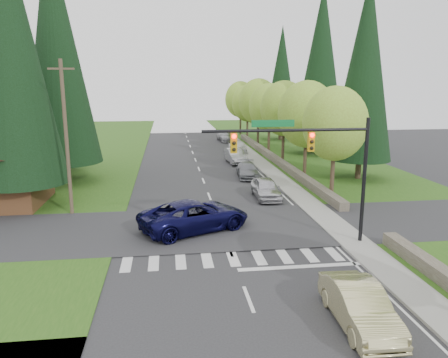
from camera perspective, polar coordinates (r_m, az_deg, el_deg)
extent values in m
plane|color=#28282B|center=(19.17, 2.66, -14.01)|extent=(120.00, 120.00, 0.00)
cube|color=#295316|center=(41.12, 15.77, 0.02)|extent=(14.00, 110.00, 0.06)
cube|color=#295316|center=(39.14, -21.91, -1.03)|extent=(14.00, 110.00, 0.06)
cube|color=#28282B|center=(26.49, -0.36, -6.36)|extent=(120.00, 8.00, 0.10)
cube|color=gray|center=(41.03, 6.82, 0.43)|extent=(1.80, 80.00, 0.13)
cube|color=gray|center=(40.83, 5.66, 0.40)|extent=(0.20, 80.00, 0.13)
cube|color=#4C4438|center=(49.01, 6.48, 2.74)|extent=(0.70, 40.00, 0.70)
cylinder|color=black|center=(24.27, 17.81, -0.38)|extent=(0.20, 0.20, 6.80)
cylinder|color=black|center=(22.33, 8.19, 6.31)|extent=(8.60, 0.16, 0.16)
cube|color=#0C662D|center=(22.17, 6.42, 7.23)|extent=(2.20, 0.04, 0.35)
cube|color=#BF8C0C|center=(22.78, 11.30, 4.80)|extent=(0.32, 0.24, 1.00)
sphere|color=#FF0C05|center=(22.61, 11.45, 5.63)|extent=(0.22, 0.22, 0.22)
cube|color=#BF8C0C|center=(21.84, 1.27, 4.72)|extent=(0.32, 0.24, 1.00)
sphere|color=#FF0C05|center=(21.65, 1.33, 5.58)|extent=(0.22, 0.22, 0.22)
cylinder|color=#473828|center=(29.81, -19.89, 4.89)|extent=(0.24, 0.24, 10.00)
cube|color=#473828|center=(29.61, -20.53, 13.35)|extent=(1.60, 0.10, 0.12)
cylinder|color=#38281C|center=(33.80, 14.02, 1.57)|extent=(0.32, 0.32, 4.76)
ellipsoid|color=olive|center=(33.36, 14.31, 7.03)|extent=(4.80, 4.80, 5.52)
cylinder|color=#38281C|center=(40.32, 10.57, 3.56)|extent=(0.32, 0.32, 4.93)
ellipsoid|color=olive|center=(39.95, 10.76, 8.30)|extent=(5.20, 5.20, 5.98)
cylinder|color=#38281C|center=(46.90, 7.73, 4.95)|extent=(0.32, 0.32, 5.04)
ellipsoid|color=olive|center=(46.58, 7.85, 9.12)|extent=(5.00, 5.00, 5.75)
cylinder|color=#38281C|center=(53.67, 5.89, 5.81)|extent=(0.32, 0.32, 4.82)
ellipsoid|color=olive|center=(53.40, 5.97, 9.30)|extent=(5.00, 5.00, 5.75)
cylinder|color=#38281C|center=(60.47, 4.47, 6.74)|extent=(0.32, 0.32, 5.15)
ellipsoid|color=olive|center=(60.22, 4.52, 10.05)|extent=(5.40, 5.40, 6.21)
cylinder|color=#38281C|center=(67.29, 3.07, 7.14)|extent=(0.32, 0.32, 4.70)
ellipsoid|color=olive|center=(67.07, 3.10, 9.86)|extent=(4.80, 4.80, 5.52)
cylinder|color=#38281C|center=(74.16, 2.16, 7.75)|extent=(0.32, 0.32, 4.98)
ellipsoid|color=olive|center=(73.96, 2.18, 10.36)|extent=(5.20, 5.20, 5.98)
cylinder|color=#38281C|center=(33.31, -24.55, -1.78)|extent=(0.50, 0.50, 2.00)
cone|color=black|center=(32.53, -26.14, 15.21)|extent=(6.12, 6.12, 18.00)
cylinder|color=#38281C|center=(37.96, -27.15, -0.40)|extent=(0.50, 0.50, 2.00)
cylinder|color=#38281C|center=(40.61, -19.98, 0.98)|extent=(0.50, 0.50, 2.00)
cone|color=black|center=(40.00, -21.10, 15.60)|extent=(6.46, 6.46, 19.00)
cylinder|color=#38281C|center=(46.81, -20.82, 2.35)|extent=(0.50, 0.50, 2.00)
cone|color=black|center=(46.24, -21.73, 13.77)|extent=(5.78, 5.78, 17.00)
cylinder|color=#38281C|center=(41.34, 17.13, 1.38)|extent=(0.50, 0.50, 2.00)
cone|color=black|center=(40.67, 17.94, 13.63)|extent=(5.44, 5.44, 16.00)
cylinder|color=#38281C|center=(54.52, 12.06, 4.21)|extent=(0.50, 0.50, 2.00)
cone|color=black|center=(54.05, 12.54, 14.55)|extent=(6.12, 6.12, 18.00)
cylinder|color=#38281C|center=(67.52, 7.33, 5.92)|extent=(0.50, 0.50, 2.00)
cone|color=black|center=(67.10, 7.53, 12.98)|extent=(5.10, 5.10, 15.00)
imported|color=beige|center=(16.92, 17.26, -15.51)|extent=(1.73, 4.65, 1.52)
imported|color=#0B0B37|center=(25.78, -3.83, -4.79)|extent=(7.22, 5.50, 1.82)
imported|color=#BBBBC0|center=(33.03, 5.52, -1.22)|extent=(1.88, 4.54, 1.54)
imported|color=gray|center=(40.34, 3.13, 1.17)|extent=(2.18, 4.72, 1.34)
imported|color=#A2A2A7|center=(47.46, 1.51, 3.03)|extent=(2.04, 4.89, 1.57)
imported|color=white|center=(54.57, 1.82, 4.21)|extent=(1.94, 4.41, 1.48)
imported|color=#98989D|center=(65.59, 0.24, 5.61)|extent=(2.47, 5.32, 1.50)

